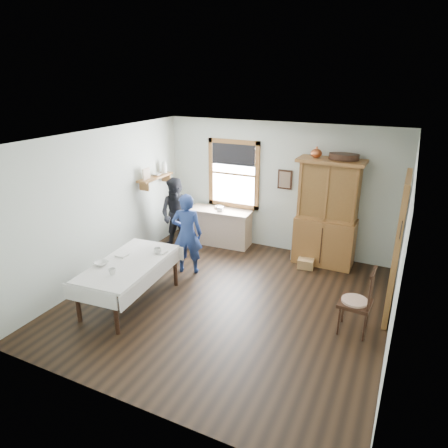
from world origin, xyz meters
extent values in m
cube|color=black|center=(0.00, 0.00, 0.01)|extent=(5.00, 5.00, 0.01)
cube|color=beige|center=(0.00, 0.00, 2.70)|extent=(5.00, 5.00, 0.01)
cube|color=silver|center=(0.00, 2.50, 1.35)|extent=(5.00, 0.01, 2.70)
cube|color=silver|center=(0.00, -2.50, 1.35)|extent=(5.00, 0.01, 2.70)
cube|color=silver|center=(-2.50, 0.00, 1.35)|extent=(0.01, 5.00, 2.70)
cube|color=silver|center=(2.50, 0.00, 1.35)|extent=(0.01, 5.00, 2.70)
cube|color=white|center=(-1.00, 2.48, 1.55)|extent=(1.00, 0.02, 1.30)
cube|color=olive|center=(-1.00, 2.46, 2.25)|extent=(1.18, 0.06, 0.09)
cube|color=olive|center=(-1.00, 2.46, 0.85)|extent=(1.18, 0.06, 0.09)
cube|color=olive|center=(-1.54, 2.46, 1.55)|extent=(0.09, 0.06, 1.48)
cube|color=olive|center=(-0.46, 2.46, 1.55)|extent=(0.09, 0.06, 1.48)
cube|color=black|center=(-1.00, 2.44, 1.98)|extent=(0.98, 0.03, 0.45)
cube|color=#4C4236|center=(2.47, 0.85, 1.05)|extent=(0.03, 0.90, 2.10)
cube|color=olive|center=(2.44, 0.34, 1.05)|extent=(0.08, 0.12, 2.10)
cube|color=olive|center=(2.44, 1.36, 1.05)|extent=(0.08, 0.12, 2.10)
cube|color=olive|center=(2.44, 0.85, 2.16)|extent=(0.08, 1.14, 0.12)
cube|color=olive|center=(-2.37, 1.50, 1.55)|extent=(0.24, 1.00, 0.04)
cube|color=olive|center=(-2.37, 1.10, 1.45)|extent=(0.22, 0.03, 0.18)
cube|color=olive|center=(-2.37, 1.90, 1.45)|extent=(0.22, 0.03, 0.18)
cube|color=tan|center=(-2.37, 1.20, 1.68)|extent=(0.03, 0.22, 0.24)
cylinder|color=silver|center=(-2.37, 1.85, 1.68)|extent=(0.12, 0.12, 0.22)
cube|color=#321C11|center=(0.15, 2.46, 1.55)|extent=(0.30, 0.04, 0.40)
torus|color=black|center=(2.45, 0.30, 1.72)|extent=(0.01, 0.27, 0.27)
cube|color=tan|center=(-1.19, 2.17, 0.40)|extent=(1.42, 0.60, 0.79)
cube|color=olive|center=(1.11, 2.17, 1.05)|extent=(1.25, 0.61, 2.11)
cube|color=silver|center=(-1.44, -0.69, 0.37)|extent=(1.11, 1.91, 0.73)
cube|color=#321C11|center=(2.01, 0.05, 0.52)|extent=(0.51, 0.51, 1.04)
cube|color=#A0A3A9|center=(0.61, 2.07, 0.13)|extent=(0.30, 0.30, 0.27)
cube|color=tan|center=(0.87, 1.79, 0.09)|extent=(0.33, 0.25, 0.18)
imported|color=navy|center=(-1.15, 0.68, 0.72)|extent=(0.62, 0.52, 1.44)
imported|color=black|center=(-1.88, 1.51, 0.73)|extent=(0.76, 0.62, 1.46)
imported|color=silver|center=(-1.20, -0.21, 0.78)|extent=(0.16, 0.16, 0.10)
imported|color=silver|center=(-1.39, -1.13, 0.78)|extent=(0.12, 0.12, 0.10)
imported|color=silver|center=(-1.76, -0.95, 0.76)|extent=(0.25, 0.25, 0.06)
imported|color=#735F4D|center=(-1.35, 2.28, 0.81)|extent=(0.18, 0.23, 0.02)
imported|color=silver|center=(-1.25, 2.25, 0.82)|extent=(0.24, 0.24, 0.06)
imported|color=silver|center=(-2.37, 1.55, 1.60)|extent=(0.22, 0.22, 0.05)
camera|label=1|loc=(2.44, -5.26, 3.56)|focal=32.00mm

